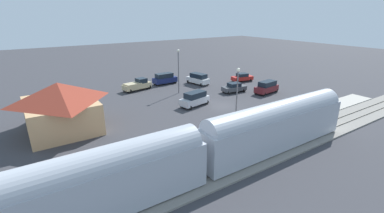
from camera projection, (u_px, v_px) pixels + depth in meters
name	position (u px, v px, depth m)	size (l,w,h in m)	color
ground_plane	(221.00, 106.00, 42.46)	(200.00, 200.00, 0.00)	#38383D
railway_track	(298.00, 138.00, 31.43)	(4.80, 70.00, 0.30)	gray
platform	(271.00, 126.00, 34.56)	(3.20, 46.00, 0.30)	#A8A399
passenger_train	(200.00, 149.00, 23.19)	(2.93, 38.31, 4.98)	#ADB2BC
station_building	(60.00, 106.00, 32.99)	(9.94, 8.53, 6.03)	tan
pedestrian_on_platform	(292.00, 109.00, 37.25)	(0.36, 0.36, 1.71)	#333338
pedestrian_waiting_far	(229.00, 130.00, 30.65)	(0.36, 0.36, 1.71)	brown
suv_maroon	(267.00, 87.00, 49.03)	(2.54, 5.10, 2.22)	maroon
suv_silver	(195.00, 99.00, 42.37)	(2.89, 5.19, 2.22)	silver
sedan_red	(242.00, 77.00, 57.63)	(2.67, 4.77, 1.74)	red
suv_navy	(165.00, 78.00, 55.43)	(2.14, 4.97, 2.22)	navy
pickup_tan	(137.00, 85.00, 51.03)	(2.89, 5.66, 2.14)	#C6B284
suv_white	(198.00, 79.00, 55.28)	(5.17, 3.04, 2.22)	white
sedan_charcoal	(234.00, 87.00, 49.77)	(2.33, 4.68, 1.74)	#47494F
light_pole_near_platform	(237.00, 90.00, 33.36)	(0.44, 0.44, 7.59)	#515156
light_pole_lot_center	(178.00, 66.00, 47.87)	(0.44, 0.44, 7.82)	#515156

